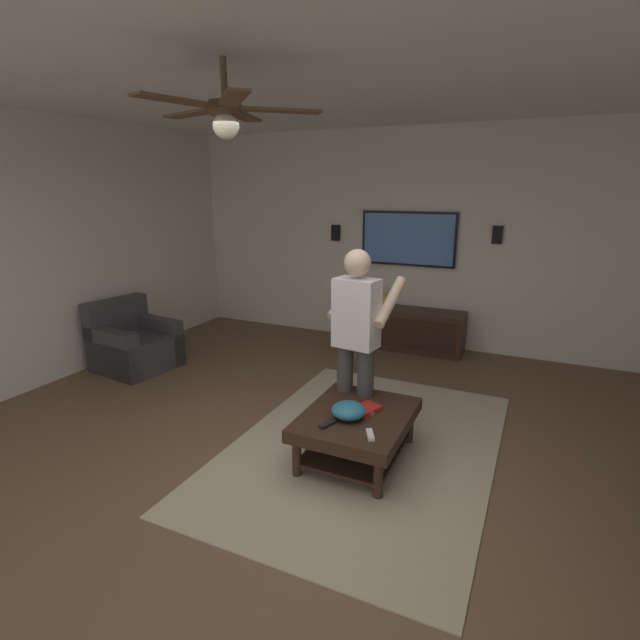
% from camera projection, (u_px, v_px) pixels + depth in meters
% --- Properties ---
extents(ground_plane, '(8.44, 8.44, 0.00)m').
position_uv_depth(ground_plane, '(305.00, 474.00, 3.68)').
color(ground_plane, brown).
extents(wall_back_tv, '(0.10, 6.99, 2.88)m').
position_uv_depth(wall_back_tv, '(424.00, 240.00, 6.42)').
color(wall_back_tv, silver).
rests_on(wall_back_tv, ground).
extents(ceiling_slab, '(7.23, 6.99, 0.10)m').
position_uv_depth(ceiling_slab, '(302.00, 48.00, 2.90)').
color(ceiling_slab, white).
extents(area_rug, '(2.99, 2.07, 0.01)m').
position_uv_depth(area_rug, '(365.00, 446.00, 4.07)').
color(area_rug, tan).
rests_on(area_rug, ground).
extents(armchair, '(0.89, 0.90, 0.82)m').
position_uv_depth(armchair, '(134.00, 345.00, 5.79)').
color(armchair, '#38383D').
rests_on(armchair, ground).
extents(coffee_table, '(1.00, 0.80, 0.40)m').
position_uv_depth(coffee_table, '(357.00, 425.00, 3.82)').
color(coffee_table, '#332116').
rests_on(coffee_table, ground).
extents(media_console, '(0.45, 1.70, 0.55)m').
position_uv_depth(media_console, '(399.00, 328.00, 6.51)').
color(media_console, '#332116').
rests_on(media_console, ground).
extents(tv, '(0.05, 1.27, 0.72)m').
position_uv_depth(tv, '(408.00, 239.00, 6.41)').
color(tv, black).
extents(person_standing, '(0.58, 0.59, 1.64)m').
position_uv_depth(person_standing, '(357.00, 333.00, 4.05)').
color(person_standing, '#3F3F3F').
rests_on(person_standing, ground).
extents(bowl, '(0.27, 0.27, 0.12)m').
position_uv_depth(bowl, '(349.00, 410.00, 3.70)').
color(bowl, teal).
rests_on(bowl, coffee_table).
extents(remote_white, '(0.15, 0.11, 0.02)m').
position_uv_depth(remote_white, '(370.00, 435.00, 3.44)').
color(remote_white, white).
rests_on(remote_white, coffee_table).
extents(remote_black, '(0.16, 0.09, 0.02)m').
position_uv_depth(remote_black, '(328.00, 424.00, 3.59)').
color(remote_black, black).
rests_on(remote_black, coffee_table).
extents(remote_grey, '(0.12, 0.15, 0.02)m').
position_uv_depth(remote_grey, '(367.00, 411.00, 3.80)').
color(remote_grey, slate).
rests_on(remote_grey, coffee_table).
extents(book, '(0.26, 0.23, 0.04)m').
position_uv_depth(book, '(366.00, 409.00, 3.82)').
color(book, red).
rests_on(book, coffee_table).
extents(vase_round, '(0.22, 0.22, 0.22)m').
position_uv_depth(vase_round, '(382.00, 299.00, 6.49)').
color(vase_round, gold).
rests_on(vase_round, media_console).
extents(wall_speaker_left, '(0.06, 0.12, 0.22)m').
position_uv_depth(wall_speaker_left, '(497.00, 235.00, 5.94)').
color(wall_speaker_left, black).
extents(wall_speaker_right, '(0.06, 0.12, 0.22)m').
position_uv_depth(wall_speaker_right, '(336.00, 233.00, 6.84)').
color(wall_speaker_right, black).
extents(ceiling_fan, '(1.19, 1.08, 0.46)m').
position_uv_depth(ceiling_fan, '(226.00, 113.00, 2.91)').
color(ceiling_fan, '#4C3828').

